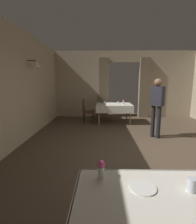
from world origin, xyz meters
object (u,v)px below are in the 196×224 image
(chair_mid_left, at_px, (86,110))
(flower_vase_near, at_px, (101,168))
(glass_near_c, at_px, (192,185))
(person_waiter_by_doorway, at_px, (157,103))
(dining_table_near, at_px, (176,214))
(plate_near_b, at_px, (143,188))
(flower_vase_mid, at_px, (123,102))
(dining_table_mid, at_px, (114,106))
(glass_mid_b, at_px, (105,102))
(glass_mid_c, at_px, (118,103))

(chair_mid_left, bearing_deg, flower_vase_near, -83.56)
(glass_near_c, height_order, person_waiter_by_doorway, person_waiter_by_doorway)
(glass_near_c, bearing_deg, person_waiter_by_doorway, 76.54)
(dining_table_near, bearing_deg, plate_near_b, 137.26)
(dining_table_near, bearing_deg, chair_mid_left, 101.55)
(dining_table_near, distance_m, glass_near_c, 0.27)
(chair_mid_left, bearing_deg, flower_vase_mid, -1.93)
(chair_mid_left, bearing_deg, plate_near_b, -80.12)
(dining_table_mid, distance_m, glass_mid_b, 0.50)
(dining_table_mid, height_order, flower_vase_mid, flower_vase_mid)
(dining_table_mid, height_order, flower_vase_near, flower_vase_near)
(flower_vase_near, height_order, glass_mid_b, flower_vase_near)
(glass_mid_c, bearing_deg, person_waiter_by_doorway, -65.35)
(dining_table_near, relative_size, glass_mid_c, 17.39)
(flower_vase_near, bearing_deg, flower_vase_mid, 80.54)
(dining_table_mid, bearing_deg, flower_vase_near, -95.40)
(flower_vase_near, xyz_separation_m, glass_mid_c, (0.68, 5.44, -0.05))
(chair_mid_left, relative_size, flower_vase_mid, 4.92)
(flower_vase_near, height_order, person_waiter_by_doorway, person_waiter_by_doorway)
(glass_near_c, bearing_deg, flower_vase_near, 165.66)
(chair_mid_left, height_order, glass_mid_c, chair_mid_left)
(glass_mid_b, height_order, person_waiter_by_doorway, person_waiter_by_doorway)
(glass_near_c, distance_m, glass_mid_b, 5.86)
(glass_mid_c, bearing_deg, dining_table_mid, -149.13)
(flower_vase_near, xyz_separation_m, glass_mid_b, (0.13, 5.64, -0.05))
(glass_mid_c, bearing_deg, plate_near_b, -93.42)
(dining_table_mid, xyz_separation_m, flower_vase_mid, (0.36, -0.13, 0.19))
(chair_mid_left, xyz_separation_m, glass_mid_c, (1.28, 0.18, 0.28))
(flower_vase_near, height_order, plate_near_b, flower_vase_near)
(plate_near_b, distance_m, person_waiter_by_doorway, 3.82)
(plate_near_b, xyz_separation_m, glass_mid_c, (0.33, 5.60, 0.04))
(flower_vase_near, xyz_separation_m, glass_near_c, (0.73, -0.19, -0.04))
(glass_mid_c, bearing_deg, glass_near_c, -89.52)
(person_waiter_by_doorway, bearing_deg, glass_near_c, -103.46)
(dining_table_mid, xyz_separation_m, flower_vase_near, (-0.50, -5.34, 0.18))
(dining_table_mid, distance_m, chair_mid_left, 1.11)
(glass_near_c, xyz_separation_m, glass_mid_c, (-0.05, 5.63, -0.01))
(dining_table_near, height_order, glass_mid_b, glass_mid_b)
(plate_near_b, distance_m, flower_vase_mid, 5.39)
(chair_mid_left, relative_size, glass_mid_b, 11.62)
(dining_table_mid, xyz_separation_m, glass_near_c, (0.23, -5.52, 0.15))
(dining_table_near, height_order, glass_near_c, glass_near_c)
(flower_vase_mid, distance_m, glass_mid_b, 0.85)
(glass_near_c, height_order, glass_mid_b, glass_near_c)
(flower_vase_near, height_order, glass_near_c, flower_vase_near)
(glass_mid_c, bearing_deg, flower_vase_mid, -51.56)
(glass_near_c, height_order, glass_mid_c, glass_near_c)
(glass_mid_c, bearing_deg, flower_vase_near, -97.16)
(flower_vase_near, distance_m, flower_vase_mid, 5.28)
(dining_table_near, xyz_separation_m, chair_mid_left, (-1.15, 5.60, -0.15))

